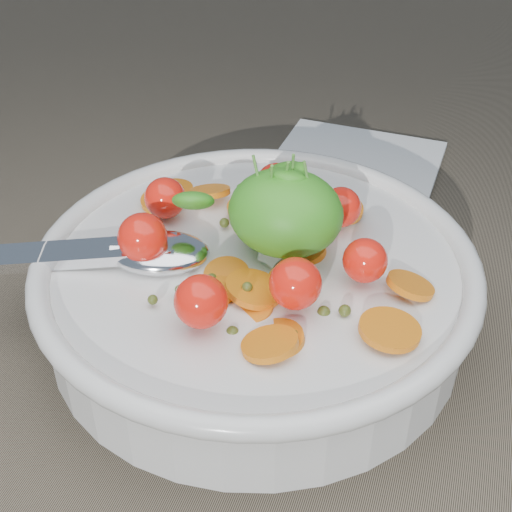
% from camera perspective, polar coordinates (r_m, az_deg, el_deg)
% --- Properties ---
extents(ground, '(6.00, 6.00, 0.00)m').
position_cam_1_polar(ground, '(0.53, 0.48, -4.91)').
color(ground, '#6B5F4C').
rests_on(ground, ground).
extents(bowl, '(0.33, 0.31, 0.13)m').
position_cam_1_polar(bowl, '(0.50, -0.00, -2.18)').
color(bowl, silver).
rests_on(bowl, ground).
extents(napkin, '(0.16, 0.15, 0.01)m').
position_cam_1_polar(napkin, '(0.72, 7.98, 7.41)').
color(napkin, white).
rests_on(napkin, ground).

